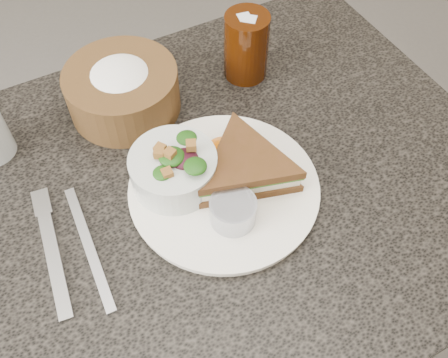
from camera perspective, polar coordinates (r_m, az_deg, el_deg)
The scene contains 11 objects.
floor at distance 1.42m, azimuth -2.71°, elevation -19.08°, with size 6.00×6.00×0.00m, color #514F4C.
dining_table at distance 1.07m, azimuth -3.50°, elevation -13.31°, with size 1.00×0.70×0.75m, color black.
dinner_plate at distance 0.74m, azimuth 0.00°, elevation -1.09°, with size 0.28×0.28×0.01m, color white.
sandwich at distance 0.72m, azimuth 2.46°, elevation 1.40°, with size 0.18×0.18×0.05m, color #472916, non-canonical shape.
salad_bowl at distance 0.71m, azimuth -5.82°, elevation 1.56°, with size 0.13×0.13×0.07m, color silver, non-canonical shape.
dressing_ramekin at distance 0.68m, azimuth 1.04°, elevation -3.66°, with size 0.07×0.07×0.04m, color #A0A3AF.
orange_wedge at distance 0.76m, azimuth -0.07°, elevation 3.92°, with size 0.06×0.06×0.02m, color orange.
fork at distance 0.72m, azimuth -18.93°, elevation -8.42°, with size 0.02×0.19×0.01m, color #999A9B.
knife at distance 0.72m, azimuth -15.19°, elevation -7.44°, with size 0.01×0.21×0.00m, color #AFB1B6.
bread_basket at distance 0.83m, azimuth -11.63°, elevation 10.54°, with size 0.18×0.18×0.10m, color brown, non-canonical shape.
cola_glass at distance 0.87m, azimuth 2.57°, elevation 15.23°, with size 0.08×0.08×0.13m, color black, non-canonical shape.
Camera 1 is at (-0.14, -0.39, 1.36)m, focal length 40.00 mm.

